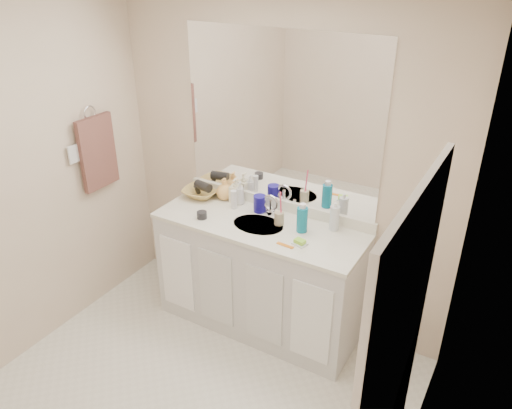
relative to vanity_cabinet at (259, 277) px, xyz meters
The scene contains 28 objects.
ceiling 2.23m from the vanity_cabinet, 90.00° to the right, with size 2.60×2.60×0.02m, color white.
wall_back 0.82m from the vanity_cabinet, 90.00° to the left, with size 2.60×0.02×2.40m, color beige.
wall_left 1.83m from the vanity_cabinet, 141.75° to the right, with size 0.02×2.60×2.40m, color beige.
wall_right 1.83m from the vanity_cabinet, 38.25° to the right, with size 0.02×2.60×2.40m, color beige.
vanity_cabinet is the anchor object (origin of this frame).
countertop 0.44m from the vanity_cabinet, ahead, with size 1.52×0.57×0.03m, color silver.
backsplash 0.56m from the vanity_cabinet, 90.00° to the left, with size 1.52×0.03×0.08m, color white.
sink_basin 0.44m from the vanity_cabinet, 90.00° to the right, with size 0.37×0.37×0.02m, color #BAAFA3.
faucet 0.53m from the vanity_cabinet, 90.00° to the left, with size 0.02×0.02×0.11m, color silver.
mirror 1.17m from the vanity_cabinet, 90.00° to the left, with size 1.48×0.01×1.20m, color white.
blue_mug 0.55m from the vanity_cabinet, 119.69° to the left, with size 0.09×0.09×0.13m, color navy.
tan_cup 0.52m from the vanity_cabinet, 25.67° to the left, with size 0.07×0.07×0.09m, color tan.
toothbrush 0.62m from the vanity_cabinet, 23.97° to the left, with size 0.01×0.01×0.22m, color #F9416C.
mouthwash_bottle 0.62m from the vanity_cabinet, ahead, with size 0.07×0.07×0.18m, color #0C7292.
clear_pump_bottle 0.75m from the vanity_cabinet, 20.84° to the left, with size 0.07×0.07×0.17m, color silver.
soap_dish 0.60m from the vanity_cabinet, 17.19° to the right, with size 0.09×0.07×0.01m, color white.
green_soap 0.62m from the vanity_cabinet, 17.19° to the right, with size 0.07×0.05×0.02m, color #9BE838.
orange_comb 0.57m from the vanity_cabinet, 30.86° to the right, with size 0.12×0.03×0.01m, color orange.
dark_jar 0.64m from the vanity_cabinet, 160.03° to the right, with size 0.07×0.07×0.05m, color black.
extra_white_bottle 0.61m from the vanity_cabinet, 159.58° to the left, with size 0.04×0.04×0.14m, color silver.
soap_bottle_white 0.64m from the vanity_cabinet, 145.79° to the left, with size 0.07×0.07×0.18m, color silver.
soap_bottle_cream 0.67m from the vanity_cabinet, 147.53° to the left, with size 0.09×0.09×0.19m, color #F9F0CB.
soap_bottle_yellow 0.72m from the vanity_cabinet, 154.55° to the left, with size 0.13×0.13×0.17m, color #F4B65E.
wicker_basket 0.80m from the vanity_cabinet, 166.31° to the left, with size 0.27×0.27×0.07m, color tan.
hair_dryer 0.82m from the vanity_cabinet, 165.86° to the left, with size 0.07×0.07×0.14m, color black.
towel_ring 1.71m from the vanity_cabinet, 168.86° to the right, with size 0.11×0.11×0.01m, color silver.
hand_towel 1.52m from the vanity_cabinet, 168.69° to the right, with size 0.04×0.32×0.55m, color #492B27.
switch_plate 1.61m from the vanity_cabinet, 160.52° to the right, with size 0.01×0.09×0.13m, color silver.
Camera 1 is at (1.53, -1.63, 2.59)m, focal length 35.00 mm.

